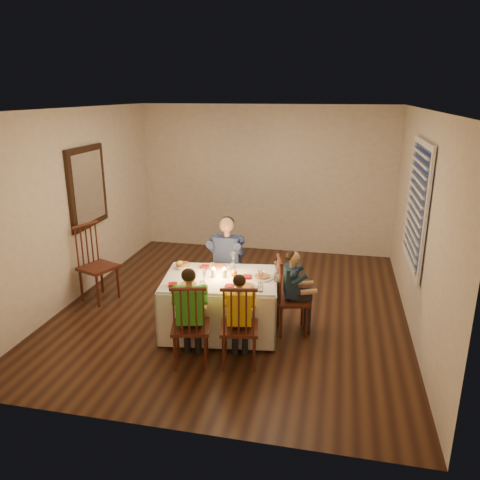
% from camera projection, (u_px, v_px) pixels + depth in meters
% --- Properties ---
extents(ground, '(5.00, 5.00, 0.00)m').
position_uv_depth(ground, '(235.00, 306.00, 6.38)').
color(ground, black).
rests_on(ground, ground).
extents(wall_left, '(0.02, 5.00, 2.60)m').
position_uv_depth(wall_left, '(76.00, 205.00, 6.44)').
color(wall_left, silver).
rests_on(wall_left, ground).
extents(wall_right, '(0.02, 5.00, 2.60)m').
position_uv_depth(wall_right, '(419.00, 224.00, 5.54)').
color(wall_right, silver).
rests_on(wall_right, ground).
extents(wall_back, '(4.50, 0.02, 2.60)m').
position_uv_depth(wall_back, '(266.00, 180.00, 8.32)').
color(wall_back, silver).
rests_on(wall_back, ground).
extents(ceiling, '(5.00, 5.00, 0.00)m').
position_uv_depth(ceiling, '(234.00, 109.00, 5.60)').
color(ceiling, white).
rests_on(ceiling, wall_back).
extents(dining_table, '(1.47, 1.15, 0.67)m').
position_uv_depth(dining_table, '(220.00, 293.00, 5.59)').
color(dining_table, white).
rests_on(dining_table, ground).
extents(chair_adult, '(0.40, 0.39, 0.96)m').
position_uv_depth(chair_adult, '(227.00, 305.00, 6.41)').
color(chair_adult, '#3E1C10').
rests_on(chair_adult, ground).
extents(chair_near_left, '(0.47, 0.46, 0.96)m').
position_uv_depth(chair_near_left, '(192.00, 362.00, 5.06)').
color(chair_near_left, '#3E1C10').
rests_on(chair_near_left, ground).
extents(chair_near_right, '(0.45, 0.44, 0.96)m').
position_uv_depth(chair_near_right, '(239.00, 363.00, 5.04)').
color(chair_near_right, '#3E1C10').
rests_on(chair_near_right, ground).
extents(chair_end, '(0.46, 0.47, 0.96)m').
position_uv_depth(chair_end, '(291.00, 331.00, 5.71)').
color(chair_end, '#3E1C10').
rests_on(chair_end, ground).
extents(chair_extra, '(0.56, 0.57, 1.08)m').
position_uv_depth(chair_extra, '(101.00, 299.00, 6.61)').
color(chair_extra, '#3E1C10').
rests_on(chair_extra, ground).
extents(adult, '(0.47, 0.43, 1.25)m').
position_uv_depth(adult, '(227.00, 305.00, 6.41)').
color(adult, navy).
rests_on(adult, ground).
extents(child_green, '(0.44, 0.42, 1.10)m').
position_uv_depth(child_green, '(192.00, 362.00, 5.06)').
color(child_green, green).
rests_on(child_green, ground).
extents(child_yellow, '(0.39, 0.36, 1.04)m').
position_uv_depth(child_yellow, '(239.00, 363.00, 5.04)').
color(child_yellow, yellow).
rests_on(child_yellow, ground).
extents(child_teal, '(0.38, 0.40, 1.04)m').
position_uv_depth(child_teal, '(291.00, 331.00, 5.71)').
color(child_teal, '#192C40').
rests_on(child_teal, ground).
extents(setting_adult, '(0.29, 0.29, 0.02)m').
position_uv_depth(setting_adult, '(219.00, 268.00, 5.81)').
color(setting_adult, white).
rests_on(setting_adult, dining_table).
extents(setting_green, '(0.29, 0.29, 0.02)m').
position_uv_depth(setting_green, '(189.00, 286.00, 5.27)').
color(setting_green, white).
rests_on(setting_green, dining_table).
extents(setting_yellow, '(0.29, 0.29, 0.02)m').
position_uv_depth(setting_yellow, '(245.00, 287.00, 5.22)').
color(setting_yellow, white).
rests_on(setting_yellow, dining_table).
extents(setting_teal, '(0.29, 0.29, 0.02)m').
position_uv_depth(setting_teal, '(262.00, 278.00, 5.49)').
color(setting_teal, white).
rests_on(setting_teal, dining_table).
extents(candle_left, '(0.06, 0.06, 0.10)m').
position_uv_depth(candle_left, '(214.00, 273.00, 5.52)').
color(candle_left, white).
rests_on(candle_left, dining_table).
extents(candle_right, '(0.06, 0.06, 0.10)m').
position_uv_depth(candle_right, '(224.00, 273.00, 5.51)').
color(candle_right, white).
rests_on(candle_right, dining_table).
extents(squash, '(0.09, 0.09, 0.09)m').
position_uv_depth(squash, '(180.00, 264.00, 5.82)').
color(squash, '#ECF23F').
rests_on(squash, dining_table).
extents(orange_fruit, '(0.08, 0.08, 0.08)m').
position_uv_depth(orange_fruit, '(234.00, 273.00, 5.55)').
color(orange_fruit, orange).
rests_on(orange_fruit, dining_table).
extents(serving_bowl, '(0.26, 0.26, 0.05)m').
position_uv_depth(serving_bowl, '(183.00, 266.00, 5.81)').
color(serving_bowl, white).
rests_on(serving_bowl, dining_table).
extents(wall_mirror, '(0.06, 0.95, 1.15)m').
position_uv_depth(wall_mirror, '(87.00, 187.00, 6.65)').
color(wall_mirror, black).
rests_on(wall_mirror, wall_left).
extents(window_blinds, '(0.07, 1.34, 1.54)m').
position_uv_depth(window_blinds, '(416.00, 205.00, 5.58)').
color(window_blinds, '#0D1A36').
rests_on(window_blinds, wall_right).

